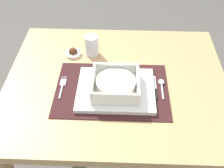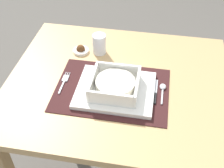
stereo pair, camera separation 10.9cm
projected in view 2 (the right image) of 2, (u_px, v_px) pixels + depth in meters
The scene contains 9 objects.
dining_table at pixel (118, 102), 1.23m from camera, with size 0.87×0.74×0.75m.
placemat at pixel (112, 90), 1.11m from camera, with size 0.43×0.31×0.00m, color #381919.
serving_plate at pixel (114, 90), 1.10m from camera, with size 0.29×0.24×0.02m, color white.
porridge_bowl at pixel (115, 85), 1.07m from camera, with size 0.17×0.17×0.05m.
fork at pixel (64, 81), 1.14m from camera, with size 0.02×0.13×0.00m.
spoon at pixel (163, 89), 1.11m from camera, with size 0.02×0.11×0.01m.
butter_knife at pixel (155, 93), 1.09m from camera, with size 0.01×0.13×0.01m.
drinking_glass at pixel (99, 45), 1.26m from camera, with size 0.06×0.06×0.09m.
condiment_saucer at pixel (81, 50), 1.28m from camera, with size 0.07×0.07×0.04m.
Camera 2 is at (0.13, -0.85, 1.52)m, focal length 47.17 mm.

